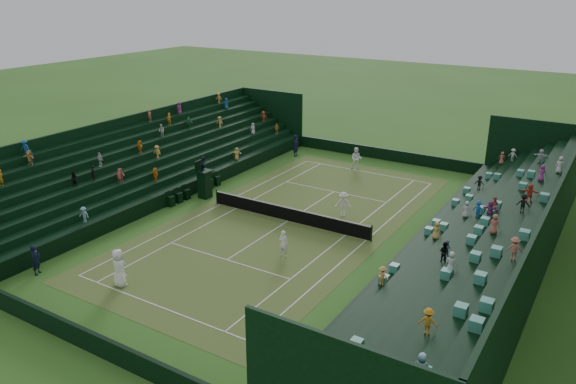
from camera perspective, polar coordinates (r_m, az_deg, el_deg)
name	(u,v)px	position (r m, az deg, el deg)	size (l,w,h in m)	color
ground	(288,221)	(36.07, 0.00, -2.98)	(160.00, 160.00, 0.00)	#34641F
court_surface	(288,221)	(36.07, 0.00, -2.97)	(12.97, 26.77, 0.01)	#3E7D29
perimeter_wall_north	(385,154)	(49.34, 9.79, 3.81)	(17.17, 0.20, 1.00)	black
perimeter_wall_south	(86,339)	(25.39, -19.85, -13.88)	(17.17, 0.20, 1.00)	black
perimeter_wall_east	(416,244)	(32.60, 12.83, -5.21)	(0.20, 31.77, 1.00)	black
perimeter_wall_west	(187,190)	(40.69, -10.21, 0.20)	(0.20, 31.77, 1.00)	black
north_grandstand	(494,244)	(31.27, 20.22, -5.03)	(6.60, 32.00, 4.90)	black
south_grandstand	(144,167)	(43.15, -14.46, 2.51)	(6.60, 32.00, 4.90)	black
tennis_net	(288,214)	(35.87, 0.00, -2.21)	(11.67, 0.10, 1.06)	black
umpire_chair	(204,180)	(40.04, -8.51, 1.18)	(0.96, 0.96, 3.02)	black
courtside_chairs	(194,190)	(40.91, -9.48, 0.20)	(0.48, 5.45, 1.04)	black
player_near_west	(119,268)	(29.47, -16.82, -7.39)	(0.98, 0.64, 2.00)	white
player_near_east	(284,243)	(31.24, -0.46, -5.25)	(0.57, 0.38, 1.57)	white
player_far_west	(356,159)	(46.22, 6.97, 3.39)	(0.90, 0.70, 1.85)	white
player_far_east	(343,204)	(36.79, 5.63, -1.22)	(1.06, 0.61, 1.64)	white
line_judge_north	(296,145)	(49.58, 0.81, 4.75)	(0.71, 0.46, 1.94)	black
line_judge_south	(36,260)	(32.20, -24.25, -6.30)	(0.60, 0.39, 1.64)	black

